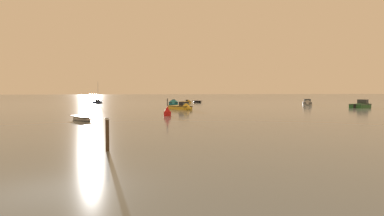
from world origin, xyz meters
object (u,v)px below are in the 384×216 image
Objects in this scene: motorboat_moored_3 at (362,106)px; motorboat_moored_4 at (173,104)px; motorboat_moored_0 at (187,103)px; rowboat_moored_0 at (82,119)px; channel_buoy at (167,112)px; mooring_post_right at (107,135)px; motorboat_moored_2 at (183,108)px; sailboat_moored_1 at (97,102)px; rowboat_moored_1 at (197,102)px; motorboat_moored_1 at (307,104)px.

motorboat_moored_3 is 38.30m from motorboat_moored_4.
motorboat_moored_0 is 1.03× the size of rowboat_moored_0.
channel_buoy reaches higher than motorboat_moored_4.
mooring_post_right is at bearing -16.40° from rowboat_moored_0.
motorboat_moored_2 is 20.04m from motorboat_moored_4.
motorboat_moored_4 is 3.31× the size of mooring_post_right.
motorboat_moored_0 is 0.73× the size of sailboat_moored_1.
motorboat_moored_3 is (21.46, -37.38, 0.15)m from rowboat_moored_1.
channel_buoy is (9.17, -50.22, 0.21)m from sailboat_moored_1.
mooring_post_right reaches higher than motorboat_moored_4.
channel_buoy reaches higher than motorboat_moored_3.
motorboat_moored_0 is at bearing -84.70° from sailboat_moored_1.
rowboat_moored_0 is (-14.93, -17.50, -0.12)m from motorboat_moored_2.
motorboat_moored_0 is at bearing -43.78° from rowboat_moored_1.
sailboat_moored_1 is 2.53× the size of channel_buoy.
motorboat_moored_1 is at bearing 47.68° from mooring_post_right.
rowboat_moored_0 is 2.25× the size of mooring_post_right.
motorboat_moored_1 is 0.94× the size of sailboat_moored_1.
channel_buoy reaches higher than motorboat_moored_2.
mooring_post_right is at bearing -171.15° from motorboat_moored_3.
rowboat_moored_0 is (-22.93, -46.80, -0.03)m from motorboat_moored_0.
motorboat_moored_3 reaches higher than motorboat_moored_1.
motorboat_moored_0 is 1.85× the size of channel_buoy.
rowboat_moored_1 is at bearing 1.54° from motorboat_moored_0.
motorboat_moored_0 is 0.91× the size of rowboat_moored_1.
motorboat_moored_4 is at bearing 146.56° from motorboat_moored_2.
sailboat_moored_1 is 0.93× the size of motorboat_moored_3.
motorboat_moored_3 reaches higher than motorboat_moored_0.
rowboat_moored_0 is at bearing 169.70° from motorboat_moored_3.
motorboat_moored_2 is 2.30× the size of channel_buoy.
motorboat_moored_0 is 30.37m from motorboat_moored_2.
rowboat_moored_0 is 59.59m from rowboat_moored_1.
rowboat_moored_1 is at bearing 70.84° from mooring_post_right.
motorboat_moored_3 is at bearing -105.13° from sailboat_moored_1.
motorboat_moored_4 is at bearing 117.29° from motorboat_moored_3.
motorboat_moored_0 is 40.66m from motorboat_moored_3.
channel_buoy reaches higher than mooring_post_right.
motorboat_moored_1 is 30.40m from rowboat_moored_1.
motorboat_moored_1 is at bearing 34.52° from channel_buoy.
sailboat_moored_1 reaches higher than channel_buoy.
motorboat_moored_1 reaches higher than rowboat_moored_1.
motorboat_moored_1 is 2.38× the size of channel_buoy.
rowboat_moored_1 is 2.53× the size of mooring_post_right.
sailboat_moored_1 is at bearing -86.94° from motorboat_moored_1.
sailboat_moored_1 is at bearing 155.95° from rowboat_moored_0.
motorboat_moored_3 is at bearing 22.57° from rowboat_moored_1.
rowboat_moored_1 is (27.43, 52.90, 0.02)m from rowboat_moored_0.
motorboat_moored_1 is at bearing 86.74° from motorboat_moored_4.
motorboat_moored_0 is 2.31× the size of mooring_post_right.
motorboat_moored_3 is 40.84m from channel_buoy.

